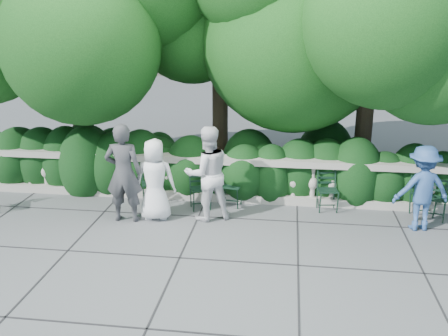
# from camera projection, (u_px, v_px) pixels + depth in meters

# --- Properties ---
(ground) EXTENTS (90.00, 90.00, 0.00)m
(ground) POSITION_uv_depth(u_px,v_px,m) (217.00, 235.00, 9.36)
(ground) COLOR #515459
(ground) RESTS_ON ground
(balustrade) EXTENTS (12.00, 0.44, 1.00)m
(balustrade) POSITION_uv_depth(u_px,v_px,m) (229.00, 179.00, 10.92)
(balustrade) COLOR #9E998E
(balustrade) RESTS_ON ground
(shrub_hedge) EXTENTS (15.00, 2.60, 1.70)m
(shrub_hedge) POSITION_uv_depth(u_px,v_px,m) (235.00, 182.00, 12.20)
(shrub_hedge) COLOR black
(shrub_hedge) RESTS_ON ground
(tree_canopy) EXTENTS (15.04, 6.52, 6.78)m
(tree_canopy) POSITION_uv_depth(u_px,v_px,m) (267.00, 13.00, 11.10)
(tree_canopy) COLOR #3F3023
(tree_canopy) RESTS_ON ground
(chair_a) EXTENTS (0.57, 0.60, 0.84)m
(chair_a) POSITION_uv_depth(u_px,v_px,m) (153.00, 205.00, 10.78)
(chair_a) COLOR black
(chair_a) RESTS_ON ground
(chair_b) EXTENTS (0.59, 0.61, 0.84)m
(chair_b) POSITION_uv_depth(u_px,v_px,m) (202.00, 211.00, 10.47)
(chair_b) COLOR black
(chair_b) RESTS_ON ground
(chair_c) EXTENTS (0.50, 0.54, 0.84)m
(chair_c) POSITION_uv_depth(u_px,v_px,m) (229.00, 208.00, 10.61)
(chair_c) COLOR black
(chair_c) RESTS_ON ground
(chair_d) EXTENTS (0.50, 0.54, 0.84)m
(chair_d) POSITION_uv_depth(u_px,v_px,m) (328.00, 213.00, 10.36)
(chair_d) COLOR black
(chair_d) RESTS_ON ground
(chair_e) EXTENTS (0.53, 0.56, 0.84)m
(chair_e) POSITION_uv_depth(u_px,v_px,m) (424.00, 219.00, 10.08)
(chair_e) COLOR black
(chair_e) RESTS_ON ground
(chair_f) EXTENTS (0.56, 0.59, 0.84)m
(chair_f) POSITION_uv_depth(u_px,v_px,m) (433.00, 222.00, 9.93)
(chair_f) COLOR black
(chair_f) RESTS_ON ground
(person_businessman) EXTENTS (0.84, 0.58, 1.65)m
(person_businessman) POSITION_uv_depth(u_px,v_px,m) (155.00, 180.00, 9.86)
(person_businessman) COLOR white
(person_businessman) RESTS_ON ground
(person_woman_grey) EXTENTS (0.75, 0.52, 1.98)m
(person_woman_grey) POSITION_uv_depth(u_px,v_px,m) (124.00, 173.00, 9.72)
(person_woman_grey) COLOR #3B3C40
(person_woman_grey) RESTS_ON ground
(person_casual_man) EXTENTS (1.14, 1.04, 1.90)m
(person_casual_man) POSITION_uv_depth(u_px,v_px,m) (208.00, 173.00, 9.82)
(person_casual_man) COLOR white
(person_casual_man) RESTS_ON ground
(person_older_blue) EXTENTS (1.17, 0.82, 1.65)m
(person_older_blue) POSITION_uv_depth(u_px,v_px,m) (422.00, 188.00, 9.38)
(person_older_blue) COLOR #305592
(person_older_blue) RESTS_ON ground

